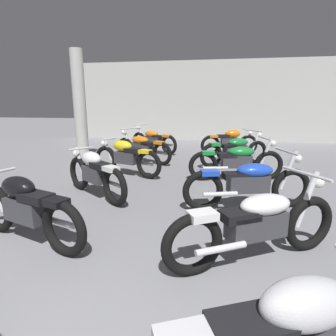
{
  "coord_description": "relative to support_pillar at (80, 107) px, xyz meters",
  "views": [
    {
      "loc": [
        0.9,
        -0.38,
        1.71
      ],
      "look_at": [
        0.0,
        4.49,
        0.55
      ],
      "focal_mm": 29.55,
      "sensor_mm": 36.0,
      "label": 1
    }
  ],
  "objects": [
    {
      "name": "back_wall",
      "position": [
        3.12,
        5.61,
        0.2
      ],
      "size": [
        12.66,
        0.24,
        3.6
      ],
      "primitive_type": "cube",
      "color": "#B2B2AD",
      "rests_on": "ground"
    },
    {
      "name": "support_pillar",
      "position": [
        0.0,
        0.0,
        0.0
      ],
      "size": [
        0.36,
        0.36,
        3.2
      ],
      "primitive_type": "cylinder",
      "color": "#B2B2AD",
      "rests_on": "ground"
    },
    {
      "name": "motorcycle_left_row_1",
      "position": [
        1.71,
        -4.8,
        -1.14
      ],
      "size": [
        1.91,
        0.75,
        0.88
      ],
      "color": "black",
      "rests_on": "ground"
    },
    {
      "name": "motorcycle_left_row_2",
      "position": [
        1.79,
        -3.01,
        -1.14
      ],
      "size": [
        1.66,
        1.24,
        0.88
      ],
      "color": "black",
      "rests_on": "ground"
    },
    {
      "name": "motorcycle_left_row_3",
      "position": [
        1.84,
        -1.39,
        -1.14
      ],
      "size": [
        1.9,
        0.78,
        0.88
      ],
      "color": "black",
      "rests_on": "ground"
    },
    {
      "name": "motorcycle_left_row_4",
      "position": [
        1.8,
        0.21,
        -1.15
      ],
      "size": [
        1.96,
        1.16,
        0.97
      ],
      "color": "black",
      "rests_on": "ground"
    },
    {
      "name": "motorcycle_left_row_5",
      "position": [
        1.73,
        1.89,
        -1.15
      ],
      "size": [
        1.9,
        1.24,
        0.97
      ],
      "color": "black",
      "rests_on": "ground"
    },
    {
      "name": "motorcycle_right_row_1",
      "position": [
        4.47,
        -4.74,
        -1.15
      ],
      "size": [
        1.93,
        1.2,
        0.97
      ],
      "color": "black",
      "rests_on": "ground"
    },
    {
      "name": "motorcycle_right_row_2",
      "position": [
        4.54,
        -3.13,
        -1.15
      ],
      "size": [
        2.11,
        0.88,
        0.97
      ],
      "color": "black",
      "rests_on": "ground"
    },
    {
      "name": "motorcycle_right_row_3",
      "position": [
        4.45,
        -1.34,
        -1.15
      ],
      "size": [
        2.14,
        0.81,
        0.97
      ],
      "color": "black",
      "rests_on": "ground"
    },
    {
      "name": "motorcycle_right_row_4",
      "position": [
        4.49,
        0.18,
        -1.15
      ],
      "size": [
        1.91,
        1.23,
        0.97
      ],
      "color": "black",
      "rests_on": "ground"
    },
    {
      "name": "motorcycle_right_row_5",
      "position": [
        4.39,
        1.87,
        -1.14
      ],
      "size": [
        1.93,
        0.71,
        0.88
      ],
      "color": "black",
      "rests_on": "ground"
    }
  ]
}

